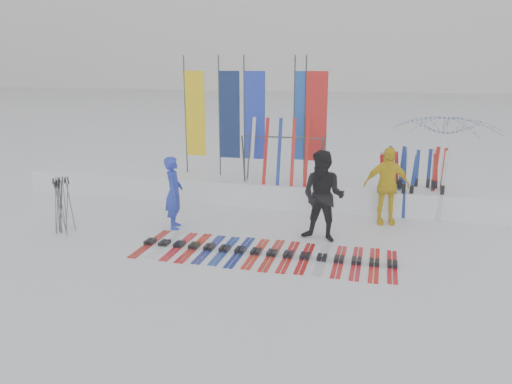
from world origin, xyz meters
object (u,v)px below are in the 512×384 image
(ski_row, at_px, (264,253))
(tent_canopy, at_px, (443,161))
(person_yellow, at_px, (387,186))
(person_blue, at_px, (174,193))
(ski_rack, at_px, (284,153))
(person_black, at_px, (323,196))

(ski_row, bearing_deg, tent_canopy, 50.11)
(person_yellow, relative_size, ski_row, 0.36)
(person_blue, relative_size, ski_row, 0.33)
(person_blue, distance_m, ski_row, 2.67)
(person_blue, xyz_separation_m, ski_rack, (2.00, 2.40, 0.57))
(person_yellow, xyz_separation_m, ski_rack, (-2.56, 0.89, 0.49))
(ski_rack, bearing_deg, person_black, -61.53)
(person_yellow, bearing_deg, person_blue, -174.09)
(ski_rack, bearing_deg, tent_canopy, 11.48)
(person_blue, bearing_deg, ski_rack, -57.46)
(person_blue, bearing_deg, ski_row, -133.06)
(person_black, distance_m, person_yellow, 1.97)
(ski_rack, bearing_deg, person_blue, -129.74)
(ski_row, distance_m, ski_rack, 3.76)
(person_black, bearing_deg, ski_rack, 130.75)
(person_blue, relative_size, person_yellow, 0.91)
(person_blue, bearing_deg, person_yellow, -89.31)
(person_blue, relative_size, tent_canopy, 0.60)
(person_black, relative_size, tent_canopy, 0.70)
(tent_canopy, bearing_deg, person_yellow, -128.66)
(person_yellow, bearing_deg, ski_rack, 148.40)
(person_yellow, distance_m, tent_canopy, 2.17)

